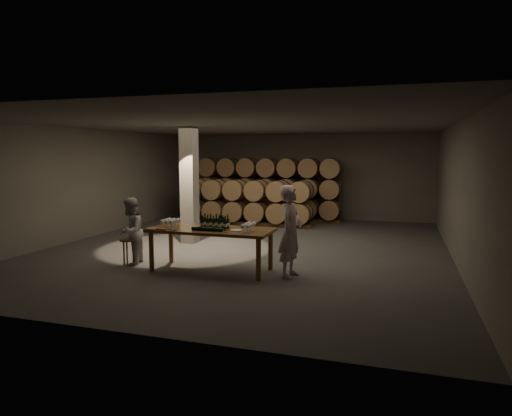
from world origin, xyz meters
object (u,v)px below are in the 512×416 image
(person_man, at_px, (290,231))
(stool, at_px, (128,244))
(plate, at_px, (237,230))
(tasting_table, at_px, (211,233))
(notebook_near, at_px, (163,229))
(person_woman, at_px, (131,231))
(bottle_cluster, at_px, (215,223))

(person_man, bearing_deg, stool, 99.44)
(plate, height_order, stool, plate)
(tasting_table, bearing_deg, notebook_near, -155.61)
(plate, distance_m, person_woman, 2.53)
(bottle_cluster, xyz_separation_m, person_woman, (-2.01, -0.05, -0.26))
(tasting_table, xyz_separation_m, bottle_cluster, (0.08, 0.03, 0.21))
(notebook_near, relative_size, stool, 0.40)
(plate, bearing_deg, stool, -179.50)
(person_man, bearing_deg, notebook_near, 107.16)
(stool, xyz_separation_m, person_woman, (0.04, 0.06, 0.28))
(plate, height_order, notebook_near, notebook_near)
(tasting_table, distance_m, stool, 2.00)
(stool, distance_m, person_woman, 0.29)
(stool, relative_size, person_woman, 0.39)
(bottle_cluster, distance_m, stool, 2.13)
(bottle_cluster, bearing_deg, plate, -10.03)
(plate, xyz_separation_m, stool, (-2.57, -0.02, -0.43))
(notebook_near, height_order, person_woman, person_woman)
(plate, xyz_separation_m, person_man, (1.11, 0.10, 0.02))
(plate, height_order, person_woman, person_woman)
(tasting_table, bearing_deg, plate, -6.33)
(notebook_near, relative_size, person_woman, 0.16)
(plate, bearing_deg, person_woman, 179.12)
(notebook_near, height_order, stool, notebook_near)
(stool, bearing_deg, tasting_table, 2.57)
(plate, bearing_deg, tasting_table, 173.67)
(stool, distance_m, person_man, 3.71)
(plate, relative_size, person_woman, 0.18)
(tasting_table, distance_m, notebook_near, 0.99)
(person_woman, bearing_deg, bottle_cluster, 78.17)
(bottle_cluster, relative_size, plate, 2.27)
(plate, relative_size, person_man, 0.14)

